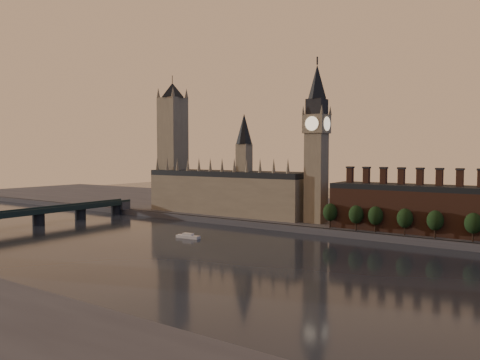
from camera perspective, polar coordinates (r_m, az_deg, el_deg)
The scene contains 14 objects.
ground at distance 224.62m, azimuth -5.45°, elevation -9.36°, with size 900.00×900.00×0.00m, color black.
north_bank at distance 376.47m, azimuth 12.29°, elevation -4.01°, with size 900.00×182.00×4.00m.
palace_of_westminster at distance 350.60m, azimuth -1.46°, elevation -1.24°, with size 130.00×30.30×74.00m.
victoria_tower at distance 385.06m, azimuth -8.19°, elevation 4.70°, with size 24.00×24.00×108.00m.
big_ben at distance 307.31m, azimuth 9.31°, elevation 4.66°, with size 15.00×15.00×107.00m.
chimney_block at distance 286.15m, azimuth 22.04°, elevation -3.25°, with size 110.00×25.00×37.00m.
embankment_tree_0 at distance 288.83m, azimuth 10.93°, elevation -3.88°, with size 8.60×8.60×14.88m.
embankment_tree_1 at distance 281.39m, azimuth 13.97°, elevation -4.10°, with size 8.60×8.60×14.88m.
embankment_tree_2 at distance 278.83m, azimuth 16.18°, elevation -4.20°, with size 8.60×8.60×14.88m.
embankment_tree_3 at distance 273.02m, azimuth 19.46°, elevation -4.41°, with size 8.60×8.60×14.88m.
embankment_tree_4 at distance 269.77m, azimuth 22.70°, elevation -4.57°, with size 8.60×8.60×14.88m.
embankment_tree_5 at distance 266.77m, azimuth 26.56°, elevation -4.74°, with size 8.60×8.60×14.88m.
westminster_bridge at distance 341.55m, azimuth -26.17°, elevation -4.08°, with size 14.00×200.00×11.55m.
river_boat at distance 274.09m, azimuth -6.34°, elevation -6.83°, with size 14.95×5.86×2.91m.
Camera 1 is at (141.10, -167.83, 48.78)m, focal length 35.00 mm.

